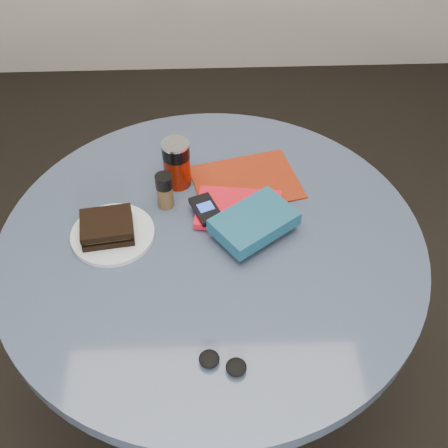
{
  "coord_description": "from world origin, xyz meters",
  "views": [
    {
      "loc": [
        -0.0,
        -0.88,
        1.73
      ],
      "look_at": [
        0.03,
        0.0,
        0.8
      ],
      "focal_mm": 45.0,
      "sensor_mm": 36.0,
      "label": 1
    }
  ],
  "objects_px": {
    "soda_can": "(177,163)",
    "novel": "(254,222)",
    "magazine": "(246,182)",
    "pepper_grinder": "(165,191)",
    "table": "(212,282)",
    "mp3_player": "(206,209)",
    "plate": "(113,234)",
    "red_book": "(239,209)",
    "headphones": "(223,363)",
    "sandwich": "(107,227)"
  },
  "relations": [
    {
      "from": "soda_can",
      "to": "novel",
      "type": "bearing_deg",
      "value": -45.71
    },
    {
      "from": "magazine",
      "to": "pepper_grinder",
      "type": "bearing_deg",
      "value": -173.84
    },
    {
      "from": "soda_can",
      "to": "table",
      "type": "bearing_deg",
      "value": -67.85
    },
    {
      "from": "pepper_grinder",
      "to": "mp3_player",
      "type": "xyz_separation_m",
      "value": [
        0.1,
        -0.05,
        -0.02
      ]
    },
    {
      "from": "soda_can",
      "to": "mp3_player",
      "type": "height_order",
      "value": "soda_can"
    },
    {
      "from": "plate",
      "to": "red_book",
      "type": "distance_m",
      "value": 0.31
    },
    {
      "from": "novel",
      "to": "table",
      "type": "bearing_deg",
      "value": 151.1
    },
    {
      "from": "pepper_grinder",
      "to": "red_book",
      "type": "relative_size",
      "value": 0.47
    },
    {
      "from": "magazine",
      "to": "mp3_player",
      "type": "relative_size",
      "value": 2.48
    },
    {
      "from": "soda_can",
      "to": "headphones",
      "type": "xyz_separation_m",
      "value": [
        0.1,
        -0.53,
        -0.05
      ]
    },
    {
      "from": "novel",
      "to": "soda_can",
      "type": "bearing_deg",
      "value": 98.14
    },
    {
      "from": "pepper_grinder",
      "to": "headphones",
      "type": "bearing_deg",
      "value": -74.63
    },
    {
      "from": "novel",
      "to": "mp3_player",
      "type": "bearing_deg",
      "value": 116.79
    },
    {
      "from": "sandwich",
      "to": "soda_can",
      "type": "distance_m",
      "value": 0.24
    },
    {
      "from": "red_book",
      "to": "novel",
      "type": "bearing_deg",
      "value": -58.03
    },
    {
      "from": "sandwich",
      "to": "headphones",
      "type": "xyz_separation_m",
      "value": [
        0.25,
        -0.35,
        -0.02
      ]
    },
    {
      "from": "pepper_grinder",
      "to": "novel",
      "type": "distance_m",
      "value": 0.23
    },
    {
      "from": "pepper_grinder",
      "to": "magazine",
      "type": "xyz_separation_m",
      "value": [
        0.2,
        0.07,
        -0.05
      ]
    },
    {
      "from": "soda_can",
      "to": "novel",
      "type": "relative_size",
      "value": 0.7
    },
    {
      "from": "plate",
      "to": "novel",
      "type": "relative_size",
      "value": 1.05
    },
    {
      "from": "headphones",
      "to": "pepper_grinder",
      "type": "bearing_deg",
      "value": 105.37
    },
    {
      "from": "table",
      "to": "mp3_player",
      "type": "height_order",
      "value": "mp3_player"
    },
    {
      "from": "sandwich",
      "to": "novel",
      "type": "xyz_separation_m",
      "value": [
        0.34,
        -0.0,
        0.01
      ]
    },
    {
      "from": "table",
      "to": "soda_can",
      "type": "distance_m",
      "value": 0.31
    },
    {
      "from": "magazine",
      "to": "table",
      "type": "bearing_deg",
      "value": -130.04
    },
    {
      "from": "soda_can",
      "to": "mp3_player",
      "type": "bearing_deg",
      "value": -61.56
    },
    {
      "from": "plate",
      "to": "mp3_player",
      "type": "height_order",
      "value": "mp3_player"
    },
    {
      "from": "sandwich",
      "to": "headphones",
      "type": "relative_size",
      "value": 1.26
    },
    {
      "from": "soda_can",
      "to": "mp3_player",
      "type": "relative_size",
      "value": 1.22
    },
    {
      "from": "plate",
      "to": "pepper_grinder",
      "type": "bearing_deg",
      "value": 39.31
    },
    {
      "from": "headphones",
      "to": "plate",
      "type": "bearing_deg",
      "value": 124.99
    },
    {
      "from": "table",
      "to": "magazine",
      "type": "bearing_deg",
      "value": 63.83
    },
    {
      "from": "novel",
      "to": "headphones",
      "type": "xyz_separation_m",
      "value": [
        -0.09,
        -0.34,
        -0.03
      ]
    },
    {
      "from": "plate",
      "to": "magazine",
      "type": "height_order",
      "value": "plate"
    },
    {
      "from": "table",
      "to": "mp3_player",
      "type": "distance_m",
      "value": 0.21
    },
    {
      "from": "table",
      "to": "mp3_player",
      "type": "xyz_separation_m",
      "value": [
        -0.01,
        0.07,
        0.19
      ]
    },
    {
      "from": "plate",
      "to": "pepper_grinder",
      "type": "distance_m",
      "value": 0.16
    },
    {
      "from": "sandwich",
      "to": "table",
      "type": "bearing_deg",
      "value": -3.78
    },
    {
      "from": "plate",
      "to": "magazine",
      "type": "relative_size",
      "value": 0.74
    },
    {
      "from": "soda_can",
      "to": "magazine",
      "type": "relative_size",
      "value": 0.49
    },
    {
      "from": "table",
      "to": "red_book",
      "type": "xyz_separation_m",
      "value": [
        0.07,
        0.08,
        0.18
      ]
    },
    {
      "from": "pepper_grinder",
      "to": "red_book",
      "type": "distance_m",
      "value": 0.19
    },
    {
      "from": "table",
      "to": "soda_can",
      "type": "height_order",
      "value": "soda_can"
    },
    {
      "from": "novel",
      "to": "headphones",
      "type": "height_order",
      "value": "novel"
    },
    {
      "from": "pepper_grinder",
      "to": "red_book",
      "type": "xyz_separation_m",
      "value": [
        0.18,
        -0.04,
        -0.04
      ]
    },
    {
      "from": "pepper_grinder",
      "to": "novel",
      "type": "bearing_deg",
      "value": -26.64
    },
    {
      "from": "soda_can",
      "to": "magazine",
      "type": "height_order",
      "value": "soda_can"
    },
    {
      "from": "red_book",
      "to": "mp3_player",
      "type": "height_order",
      "value": "mp3_player"
    },
    {
      "from": "sandwich",
      "to": "magazine",
      "type": "distance_m",
      "value": 0.38
    },
    {
      "from": "table",
      "to": "novel",
      "type": "xyz_separation_m",
      "value": [
        0.1,
        0.01,
        0.2
      ]
    }
  ]
}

